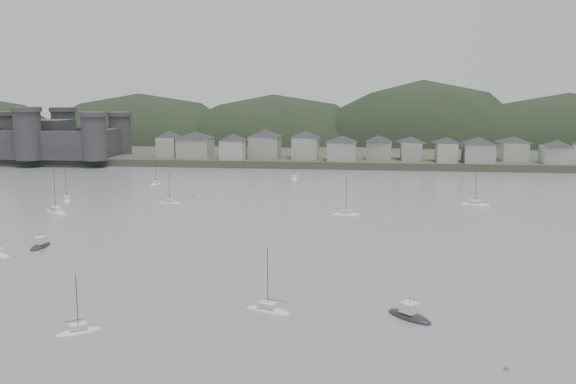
# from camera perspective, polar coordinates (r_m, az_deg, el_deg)

# --- Properties ---
(ground) EXTENTS (900.00, 900.00, 0.00)m
(ground) POSITION_cam_1_polar(r_m,az_deg,el_deg) (91.26, -5.81, -11.26)
(ground) COLOR slate
(ground) RESTS_ON ground
(far_shore_land) EXTENTS (900.00, 250.00, 3.00)m
(far_shore_land) POSITION_cam_1_polar(r_m,az_deg,el_deg) (380.03, 4.03, 4.59)
(far_shore_land) COLOR #383D2D
(far_shore_land) RESTS_ON ground
(forested_ridge) EXTENTS (851.55, 103.94, 102.57)m
(forested_ridge) POSITION_cam_1_polar(r_m,az_deg,el_deg) (355.65, 4.57, 2.20)
(forested_ridge) COLOR black
(forested_ridge) RESTS_ON ground
(castle) EXTENTS (66.00, 43.00, 20.00)m
(castle) POSITION_cam_1_polar(r_m,az_deg,el_deg) (298.45, -20.97, 4.58)
(castle) COLOR #353537
(castle) RESTS_ON far_shore_land
(waterfront_town) EXTENTS (451.48, 28.46, 12.92)m
(waterfront_town) POSITION_cam_1_polar(r_m,az_deg,el_deg) (269.50, 13.62, 4.01)
(waterfront_town) COLOR gray
(waterfront_town) RESTS_ON far_shore_land
(moored_fleet) EXTENTS (260.30, 168.81, 13.19)m
(moored_fleet) POSITION_cam_1_polar(r_m,az_deg,el_deg) (153.56, 2.27, -2.70)
(moored_fleet) COLOR silver
(moored_fleet) RESTS_ON ground
(motor_launch_near) EXTENTS (7.28, 7.19, 3.80)m
(motor_launch_near) POSITION_cam_1_polar(r_m,az_deg,el_deg) (92.32, 10.92, -10.94)
(motor_launch_near) COLOR black
(motor_launch_near) RESTS_ON ground
(motor_launch_far) EXTENTS (2.82, 7.25, 3.73)m
(motor_launch_far) POSITION_cam_1_polar(r_m,az_deg,el_deg) (139.22, -21.49, -4.54)
(motor_launch_far) COLOR black
(motor_launch_far) RESTS_ON ground
(mooring_buoys) EXTENTS (171.28, 129.11, 0.70)m
(mooring_buoys) POSITION_cam_1_polar(r_m,az_deg,el_deg) (135.83, -5.63, -4.33)
(mooring_buoys) COLOR #C46E41
(mooring_buoys) RESTS_ON ground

